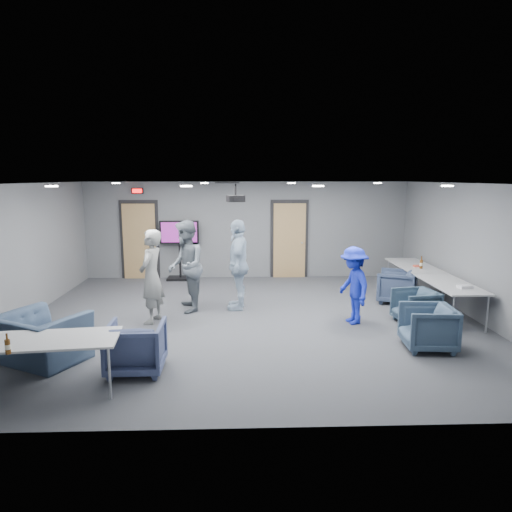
{
  "coord_description": "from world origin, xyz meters",
  "views": [
    {
      "loc": [
        -0.19,
        -8.77,
        2.82
      ],
      "look_at": [
        0.14,
        0.57,
        1.2
      ],
      "focal_mm": 32.0,
      "sensor_mm": 36.0,
      "label": 1
    }
  ],
  "objects_px": {
    "person_a": "(151,277)",
    "bottle_front": "(8,346)",
    "person_c": "(238,265)",
    "person_d": "(353,285)",
    "table_front_left": "(41,342)",
    "chair_front_b": "(42,338)",
    "table_right_a": "(414,267)",
    "person_b": "(186,266)",
    "bottle_right": "(421,264)",
    "chair_right_c": "(428,327)",
    "projector": "(236,198)",
    "chair_right_b": "(415,307)",
    "chair_right_a": "(396,287)",
    "tv_stand": "(180,246)",
    "chair_front_a": "(136,347)",
    "table_right_b": "(450,285)"
  },
  "relations": [
    {
      "from": "person_a",
      "to": "bottle_front",
      "type": "xyz_separation_m",
      "value": [
        -1.06,
        -3.43,
        -0.09
      ]
    },
    {
      "from": "person_c",
      "to": "person_d",
      "type": "distance_m",
      "value": 2.49
    },
    {
      "from": "table_front_left",
      "to": "chair_front_b",
      "type": "bearing_deg",
      "value": 107.29
    },
    {
      "from": "person_c",
      "to": "table_right_a",
      "type": "relative_size",
      "value": 0.99
    },
    {
      "from": "person_c",
      "to": "person_d",
      "type": "relative_size",
      "value": 1.29
    },
    {
      "from": "person_b",
      "to": "bottle_right",
      "type": "bearing_deg",
      "value": 89.21
    },
    {
      "from": "table_front_left",
      "to": "bottle_right",
      "type": "relative_size",
      "value": 6.99
    },
    {
      "from": "chair_right_c",
      "to": "person_d",
      "type": "bearing_deg",
      "value": -142.78
    },
    {
      "from": "chair_right_c",
      "to": "projector",
      "type": "relative_size",
      "value": 2.11
    },
    {
      "from": "chair_right_b",
      "to": "person_d",
      "type": "bearing_deg",
      "value": -103.19
    },
    {
      "from": "person_b",
      "to": "person_c",
      "type": "xyz_separation_m",
      "value": [
        1.11,
        0.15,
        0.0
      ]
    },
    {
      "from": "chair_right_a",
      "to": "table_right_a",
      "type": "distance_m",
      "value": 1.0
    },
    {
      "from": "chair_right_a",
      "to": "chair_front_b",
      "type": "distance_m",
      "value": 7.32
    },
    {
      "from": "person_d",
      "to": "chair_right_a",
      "type": "height_order",
      "value": "person_d"
    },
    {
      "from": "chair_right_a",
      "to": "tv_stand",
      "type": "bearing_deg",
      "value": -91.81
    },
    {
      "from": "person_b",
      "to": "table_front_left",
      "type": "height_order",
      "value": "person_b"
    },
    {
      "from": "tv_stand",
      "to": "person_b",
      "type": "bearing_deg",
      "value": -80.29
    },
    {
      "from": "bottle_front",
      "to": "chair_right_a",
      "type": "bearing_deg",
      "value": 36.46
    },
    {
      "from": "chair_front_a",
      "to": "bottle_right",
      "type": "relative_size",
      "value": 2.81
    },
    {
      "from": "table_right_b",
      "to": "projector",
      "type": "xyz_separation_m",
      "value": [
        -4.28,
        0.36,
        1.72
      ]
    },
    {
      "from": "chair_front_a",
      "to": "table_front_left",
      "type": "xyz_separation_m",
      "value": [
        -1.09,
        -0.61,
        0.32
      ]
    },
    {
      "from": "bottle_front",
      "to": "tv_stand",
      "type": "relative_size",
      "value": 0.16
    },
    {
      "from": "chair_right_c",
      "to": "tv_stand",
      "type": "relative_size",
      "value": 0.49
    },
    {
      "from": "person_a",
      "to": "chair_front_a",
      "type": "height_order",
      "value": "person_a"
    },
    {
      "from": "chair_right_b",
      "to": "chair_right_c",
      "type": "relative_size",
      "value": 0.91
    },
    {
      "from": "person_a",
      "to": "chair_right_c",
      "type": "xyz_separation_m",
      "value": [
        4.82,
        -1.6,
        -0.55
      ]
    },
    {
      "from": "chair_front_a",
      "to": "chair_right_a",
      "type": "bearing_deg",
      "value": -145.96
    },
    {
      "from": "person_c",
      "to": "chair_right_a",
      "type": "bearing_deg",
      "value": 100.31
    },
    {
      "from": "table_right_a",
      "to": "bottle_right",
      "type": "xyz_separation_m",
      "value": [
        -0.0,
        -0.43,
        0.15
      ]
    },
    {
      "from": "person_b",
      "to": "tv_stand",
      "type": "bearing_deg",
      "value": -179.2
    },
    {
      "from": "chair_right_b",
      "to": "table_right_a",
      "type": "xyz_separation_m",
      "value": [
        0.79,
        2.2,
        0.35
      ]
    },
    {
      "from": "person_c",
      "to": "tv_stand",
      "type": "xyz_separation_m",
      "value": [
        -1.63,
        2.92,
        -0.04
      ]
    },
    {
      "from": "person_b",
      "to": "bottle_front",
      "type": "relative_size",
      "value": 7.58
    },
    {
      "from": "person_c",
      "to": "bottle_front",
      "type": "height_order",
      "value": "person_c"
    },
    {
      "from": "chair_front_b",
      "to": "table_right_a",
      "type": "relative_size",
      "value": 0.61
    },
    {
      "from": "chair_right_b",
      "to": "table_front_left",
      "type": "xyz_separation_m",
      "value": [
        -6.02,
        -2.68,
        0.35
      ]
    },
    {
      "from": "person_a",
      "to": "chair_front_a",
      "type": "bearing_deg",
      "value": 17.08
    },
    {
      "from": "person_c",
      "to": "bottle_front",
      "type": "xyz_separation_m",
      "value": [
        -2.74,
        -4.32,
        -0.15
      ]
    },
    {
      "from": "chair_front_a",
      "to": "table_front_left",
      "type": "distance_m",
      "value": 1.28
    },
    {
      "from": "person_d",
      "to": "chair_front_a",
      "type": "height_order",
      "value": "person_d"
    },
    {
      "from": "table_front_left",
      "to": "bottle_front",
      "type": "distance_m",
      "value": 0.54
    },
    {
      "from": "chair_front_b",
      "to": "table_right_a",
      "type": "distance_m",
      "value": 8.22
    },
    {
      "from": "chair_front_a",
      "to": "person_a",
      "type": "bearing_deg",
      "value": -86.26
    },
    {
      "from": "chair_right_c",
      "to": "chair_front_a",
      "type": "distance_m",
      "value": 4.68
    },
    {
      "from": "person_d",
      "to": "chair_right_c",
      "type": "relative_size",
      "value": 1.86
    },
    {
      "from": "person_d",
      "to": "bottle_front",
      "type": "bearing_deg",
      "value": -68.85
    },
    {
      "from": "table_front_left",
      "to": "projector",
      "type": "height_order",
      "value": "projector"
    },
    {
      "from": "chair_right_a",
      "to": "table_right_a",
      "type": "bearing_deg",
      "value": 161.2
    },
    {
      "from": "table_front_left",
      "to": "chair_right_c",
      "type": "bearing_deg",
      "value": 7.12
    },
    {
      "from": "chair_right_b",
      "to": "table_front_left",
      "type": "bearing_deg",
      "value": -75.95
    }
  ]
}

